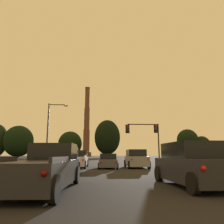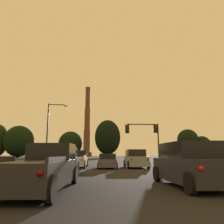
% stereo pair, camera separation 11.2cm
% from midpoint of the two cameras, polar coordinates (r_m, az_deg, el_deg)
% --- Properties ---
extents(pickup_truck_left_lane_third, '(2.38, 5.57, 1.82)m').
position_cam_midpoint_polar(pickup_truck_left_lane_third, '(9.16, -17.35, -13.86)').
color(pickup_truck_left_lane_third, '#232328').
rests_on(pickup_truck_left_lane_third, ground_plane).
extents(pickup_truck_left_lane_front, '(2.22, 5.52, 1.82)m').
position_cam_midpoint_polar(pickup_truck_left_lane_front, '(24.17, -9.02, -12.20)').
color(pickup_truck_left_lane_front, silver).
rests_on(pickup_truck_left_lane_front, ground_plane).
extents(hatchback_center_lane_front, '(2.08, 4.17, 1.44)m').
position_cam_midpoint_polar(hatchback_center_lane_front, '(22.33, -0.99, -12.79)').
color(hatchback_center_lane_front, '#4C4F54').
rests_on(hatchback_center_lane_front, ground_plane).
extents(suv_right_lane_front, '(2.17, 4.93, 1.86)m').
position_cam_midpoint_polar(suv_right_lane_front, '(23.44, 6.29, -12.08)').
color(suv_right_lane_front, gray).
rests_on(suv_right_lane_front, ground_plane).
extents(suv_left_lane_second, '(2.32, 4.98, 1.86)m').
position_cam_midpoint_polar(suv_left_lane_second, '(16.28, -12.38, -12.35)').
color(suv_left_lane_second, navy).
rests_on(suv_left_lane_second, ground_plane).
extents(suv_right_lane_third, '(2.24, 4.96, 1.86)m').
position_cam_midpoint_polar(suv_right_lane_third, '(10.26, 20.11, -12.82)').
color(suv_right_lane_third, '#232328').
rests_on(suv_right_lane_third, ground_plane).
extents(traffic_light_overhead_right, '(4.89, 0.50, 5.70)m').
position_cam_midpoint_polar(traffic_light_overhead_right, '(31.62, 9.28, -5.48)').
color(traffic_light_overhead_right, black).
rests_on(traffic_light_overhead_right, ground_plane).
extents(street_lamp, '(2.76, 0.36, 8.37)m').
position_cam_midpoint_polar(street_lamp, '(31.18, -15.64, -3.72)').
color(street_lamp, '#38383A').
rests_on(street_lamp, ground_plane).
extents(smokestack, '(7.60, 7.60, 52.72)m').
position_cam_midpoint_polar(smokestack, '(164.85, -6.52, -4.30)').
color(smokestack, '#523427').
rests_on(smokestack, ground_plane).
extents(treeline_far_left, '(8.99, 8.09, 12.12)m').
position_cam_midpoint_polar(treeline_far_left, '(99.32, 19.25, -6.96)').
color(treeline_far_left, black).
rests_on(treeline_far_left, ground_plane).
extents(treeline_left_mid, '(7.67, 6.90, 9.45)m').
position_cam_midpoint_polar(treeline_left_mid, '(104.92, 22.55, -8.09)').
color(treeline_left_mid, black).
rests_on(treeline_left_mid, ground_plane).
extents(treeline_center_left, '(11.07, 9.96, 16.28)m').
position_cam_midpoint_polar(treeline_center_left, '(95.20, -1.12, -6.60)').
color(treeline_center_left, black).
rests_on(treeline_center_left, ground_plane).
extents(treeline_center_right, '(10.38, 9.34, 11.50)m').
position_cam_midpoint_polar(treeline_center_right, '(98.54, -10.79, -8.13)').
color(treeline_center_right, black).
rests_on(treeline_center_right, ground_plane).
extents(treeline_right_mid, '(12.46, 11.21, 13.65)m').
position_cam_midpoint_polar(treeline_right_mid, '(101.89, -23.15, -7.00)').
color(treeline_right_mid, black).
rests_on(treeline_right_mid, ground_plane).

